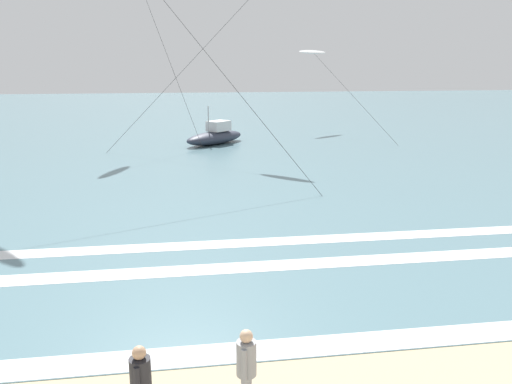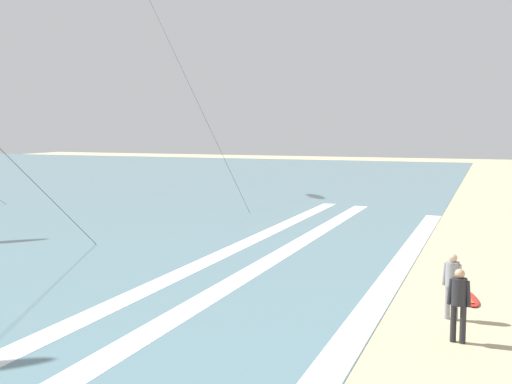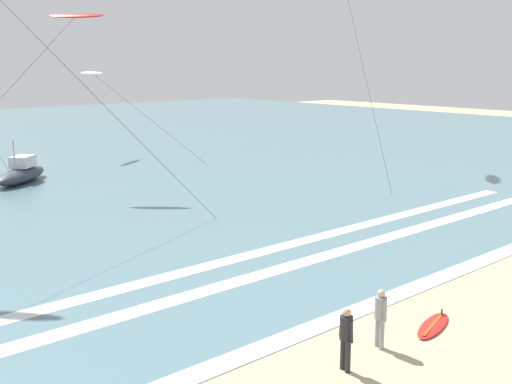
# 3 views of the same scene
# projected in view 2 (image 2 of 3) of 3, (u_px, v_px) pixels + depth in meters

# --- Properties ---
(wave_foam_shoreline) EXTENTS (39.33, 0.75, 0.01)m
(wave_foam_shoreline) POSITION_uv_depth(u_px,v_px,m) (354.00, 333.00, 13.88)
(wave_foam_shoreline) COLOR white
(wave_foam_shoreline) RESTS_ON ocean_surface
(wave_foam_mid_break) EXTENTS (40.28, 0.76, 0.01)m
(wave_foam_mid_break) POSITION_uv_depth(u_px,v_px,m) (217.00, 292.00, 17.30)
(wave_foam_mid_break) COLOR white
(wave_foam_mid_break) RESTS_ON ocean_surface
(wave_foam_outer_break) EXTENTS (42.40, 0.75, 0.01)m
(wave_foam_outer_break) POSITION_uv_depth(u_px,v_px,m) (144.00, 291.00, 17.45)
(wave_foam_outer_break) COLOR white
(wave_foam_outer_break) RESTS_ON ocean_surface
(surfer_foreground_main) EXTENTS (0.32, 0.52, 1.60)m
(surfer_foreground_main) POSITION_uv_depth(u_px,v_px,m) (459.00, 299.00, 13.21)
(surfer_foreground_main) COLOR #232328
(surfer_foreground_main) RESTS_ON ground
(surfer_left_near) EXTENTS (0.32, 0.51, 1.60)m
(surfer_left_near) POSITION_uv_depth(u_px,v_px,m) (452.00, 280.00, 14.79)
(surfer_left_near) COLOR gray
(surfer_left_near) RESTS_ON ground
(surfboard_right_spare) EXTENTS (2.18, 1.18, 0.25)m
(surfboard_right_spare) POSITION_uv_depth(u_px,v_px,m) (464.00, 296.00, 16.84)
(surfboard_right_spare) COLOR red
(surfboard_right_spare) RESTS_ON ground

